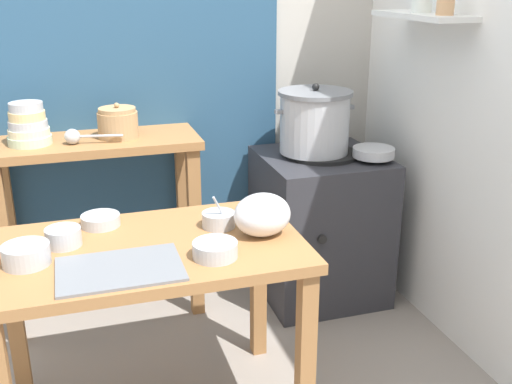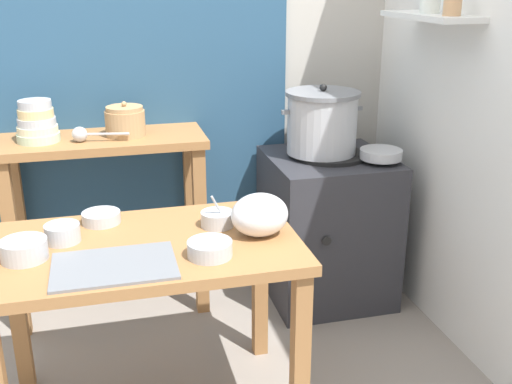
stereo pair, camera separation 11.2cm
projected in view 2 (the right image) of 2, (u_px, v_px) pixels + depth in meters
wall_back at (144, 42)px, 3.03m from camera, size 4.40×0.12×2.60m
wall_right at (484, 56)px, 2.53m from camera, size 0.30×3.20×2.60m
prep_table at (146, 271)px, 2.22m from camera, size 1.10×0.66×0.72m
back_shelf_table at (105, 182)px, 2.94m from camera, size 0.96×0.40×0.90m
stove_block at (327, 226)px, 3.18m from camera, size 0.60×0.61×0.78m
steamer_pot at (322, 122)px, 3.01m from camera, size 0.41×0.37×0.34m
clay_pot at (125, 121)px, 2.87m from camera, size 0.19×0.19×0.16m
bowl_stack_enamel at (37, 123)px, 2.77m from camera, size 0.19×0.19×0.19m
ladle at (82, 134)px, 2.78m from camera, size 0.26×0.09×0.07m
serving_tray at (114, 266)px, 2.00m from camera, size 0.40×0.28×0.01m
plastic_bag at (260, 215)px, 2.22m from camera, size 0.21×0.17×0.16m
wide_pan at (381, 154)px, 2.95m from camera, size 0.20×0.20×0.05m
prep_bowl_0 at (24, 249)px, 2.04m from camera, size 0.16×0.16×0.07m
prep_bowl_1 at (101, 217)px, 2.35m from camera, size 0.15×0.15×0.04m
prep_bowl_2 at (62, 232)px, 2.18m from camera, size 0.12×0.12×0.07m
prep_bowl_3 at (217, 218)px, 2.31m from camera, size 0.13×0.13×0.13m
prep_bowl_4 at (210, 248)px, 2.07m from camera, size 0.15×0.15×0.05m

